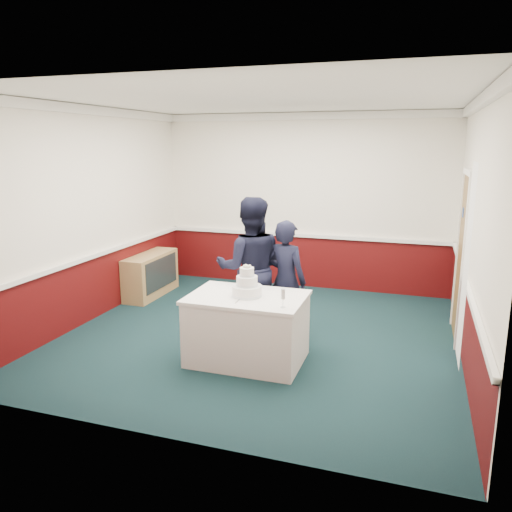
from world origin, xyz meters
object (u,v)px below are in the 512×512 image
(cake_table, at_px, (247,328))
(cake_knife, at_px, (238,300))
(person_woman, at_px, (286,280))
(wedding_cake, at_px, (247,286))
(champagne_flute, at_px, (283,295))
(person_man, at_px, (250,268))
(sideboard, at_px, (151,275))

(cake_table, distance_m, cake_knife, 0.44)
(cake_knife, xyz_separation_m, person_woman, (0.27, 1.01, -0.01))
(wedding_cake, height_order, champagne_flute, wedding_cake)
(person_man, relative_size, person_woman, 1.18)
(wedding_cake, bearing_deg, person_man, 106.01)
(wedding_cake, distance_m, champagne_flute, 0.57)
(person_man, bearing_deg, cake_knife, 83.37)
(cake_knife, bearing_deg, sideboard, 135.20)
(sideboard, height_order, cake_knife, cake_knife)
(cake_table, height_order, person_woman, person_woman)
(cake_knife, xyz_separation_m, person_man, (-0.19, 0.95, 0.13))
(person_woman, bearing_deg, champagne_flute, 120.50)
(wedding_cake, height_order, cake_knife, wedding_cake)
(person_woman, bearing_deg, wedding_cake, 90.46)
(cake_knife, height_order, champagne_flute, champagne_flute)
(cake_table, height_order, champagne_flute, champagne_flute)
(cake_table, bearing_deg, person_woman, 73.33)
(wedding_cake, bearing_deg, sideboard, 140.71)
(cake_knife, relative_size, person_man, 0.12)
(cake_knife, relative_size, champagne_flute, 1.07)
(cake_table, relative_size, cake_knife, 6.00)
(cake_table, xyz_separation_m, person_woman, (0.24, 0.81, 0.38))
(cake_knife, xyz_separation_m, champagne_flute, (0.53, -0.08, 0.14))
(champagne_flute, height_order, person_woman, person_woman)
(wedding_cake, distance_m, cake_knife, 0.23)
(person_woman, bearing_deg, sideboard, -6.36)
(wedding_cake, relative_size, cake_knife, 1.65)
(champagne_flute, xyz_separation_m, person_man, (-0.72, 1.03, -0.01))
(cake_table, bearing_deg, wedding_cake, 90.00)
(sideboard, relative_size, wedding_cake, 3.30)
(wedding_cake, relative_size, person_woman, 0.23)
(person_woman, bearing_deg, cake_table, 90.46)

